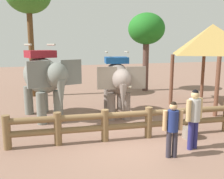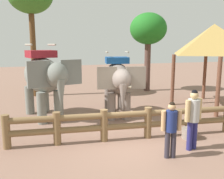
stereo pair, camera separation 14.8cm
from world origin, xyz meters
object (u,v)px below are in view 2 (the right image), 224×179
Objects in this scene: tourist_man_in_blue at (193,115)px; thatched_shelter at (213,40)px; tree_back_center at (148,30)px; feed_bucket at (189,133)px; elephant_near_left at (44,77)px; tourist_woman_in_black at (171,126)px; log_fence at (126,122)px; elephant_center at (117,80)px.

thatched_shelter is (3.96, 4.20, 2.25)m from tourist_man_in_blue.
tree_back_center is at bearing 102.94° from thatched_shelter.
thatched_shelter reaches higher than feed_bucket.
tourist_man_in_blue is (4.02, -4.55, -0.71)m from elephant_near_left.
elephant_near_left is at bearing 139.68° from feed_bucket.
elephant_near_left is 2.35× the size of tourist_woman_in_black.
tree_back_center is at bearing 72.73° from tourist_man_in_blue.
log_fence is 2.04× the size of elephant_near_left.
tree_back_center is (3.74, 9.42, 3.08)m from tourist_woman_in_black.
elephant_center is 0.77× the size of thatched_shelter.
tourist_woman_in_black is 0.37× the size of thatched_shelter.
elephant_near_left is 3.08m from elephant_center.
tourist_woman_in_black is at bearing -67.24° from log_fence.
tree_back_center is (4.42, 7.80, 3.40)m from log_fence.
tourist_woman_in_black is at bearing -88.71° from elephant_center.
thatched_shelter is at bearing 2.45° from elephant_center.
elephant_near_left reaches higher than elephant_center.
thatched_shelter is at bearing 42.80° from tourist_woman_in_black.
tourist_woman_in_black is 7.05m from thatched_shelter.
elephant_center reaches higher than feed_bucket.
thatched_shelter is at bearing -2.51° from elephant_near_left.
elephant_near_left is 5.83m from tourist_woman_in_black.
elephant_center is at bearing -126.84° from tree_back_center.
elephant_near_left is 8.54m from tree_back_center.
tourist_man_in_blue is 3.60× the size of feed_bucket.
elephant_center is 0.65× the size of tree_back_center.
thatched_shelter is at bearing 44.48° from feed_bucket.
elephant_near_left reaches higher than feed_bucket.
log_fence is at bearing -102.34° from elephant_center.
log_fence is 1.49× the size of tree_back_center.
tourist_man_in_blue is at bearing -120.84° from feed_bucket.
log_fence is at bearing 164.58° from feed_bucket.
log_fence is 9.59m from tree_back_center.
feed_bucket is (4.48, -3.80, -1.58)m from elephant_near_left.
tourist_man_in_blue is at bearing -107.27° from tree_back_center.
elephant_center is (3.02, -0.56, -0.18)m from elephant_near_left.
tourist_woman_in_black is at bearing -57.32° from elephant_near_left.
elephant_center is at bearing -10.55° from elephant_near_left.
elephant_center is 5.26m from thatched_shelter.
tourist_man_in_blue reaches higher than log_fence.
thatched_shelter is 5.09m from tree_back_center.
thatched_shelter reaches higher than elephant_near_left.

